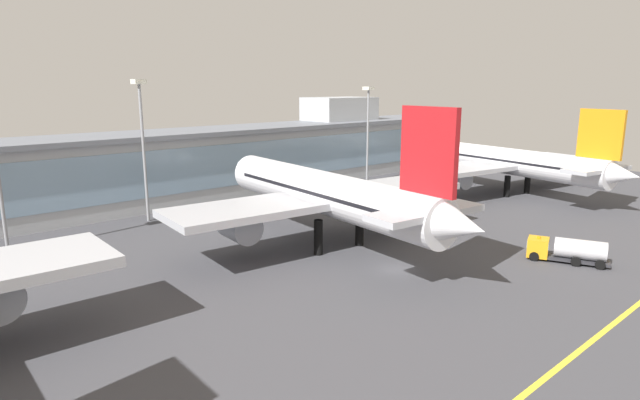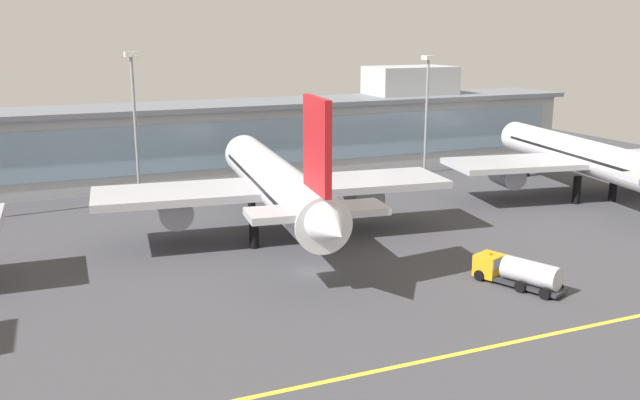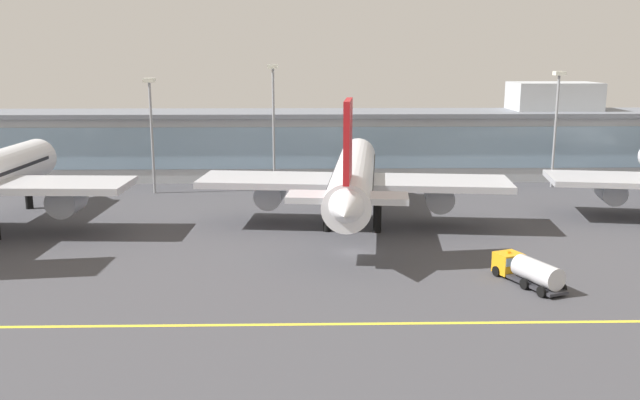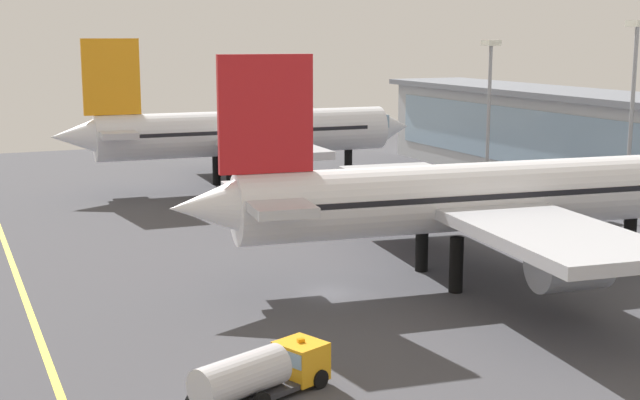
% 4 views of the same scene
% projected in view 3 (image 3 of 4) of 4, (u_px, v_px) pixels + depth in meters
% --- Properties ---
extents(ground_plane, '(195.36, 195.36, 0.00)m').
position_uv_depth(ground_plane, '(354.00, 252.00, 81.91)').
color(ground_plane, '#424247').
extents(taxiway_centreline_stripe, '(156.29, 0.50, 0.01)m').
position_uv_depth(taxiway_centreline_stripe, '(372.00, 324.00, 60.41)').
color(taxiway_centreline_stripe, yellow).
rests_on(taxiway_centreline_stripe, ground).
extents(terminal_building, '(142.54, 14.00, 17.83)m').
position_uv_depth(terminal_building, '(345.00, 142.00, 129.55)').
color(terminal_building, '#ADB2B7').
rests_on(terminal_building, ground).
extents(airliner_near_right, '(42.76, 49.36, 18.52)m').
position_uv_depth(airliner_near_right, '(353.00, 178.00, 92.68)').
color(airliner_near_right, black).
rests_on(airliner_near_right, ground).
extents(fuel_tanker_truck, '(5.73, 9.29, 2.90)m').
position_uv_depth(fuel_tanker_truck, '(527.00, 270.00, 70.56)').
color(fuel_tanker_truck, black).
rests_on(fuel_tanker_truck, ground).
extents(apron_light_mast_west, '(1.80, 1.80, 20.27)m').
position_uv_depth(apron_light_mast_west, '(557.00, 110.00, 118.62)').
color(apron_light_mast_west, gray).
rests_on(apron_light_mast_west, ground).
extents(apron_light_mast_centre, '(1.80, 1.80, 21.43)m').
position_uv_depth(apron_light_mast_centre, '(273.00, 107.00, 117.75)').
color(apron_light_mast_centre, gray).
rests_on(apron_light_mast_centre, ground).
extents(apron_light_mast_east, '(1.80, 1.80, 19.30)m').
position_uv_depth(apron_light_mast_east, '(151.00, 116.00, 113.53)').
color(apron_light_mast_east, gray).
rests_on(apron_light_mast_east, ground).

